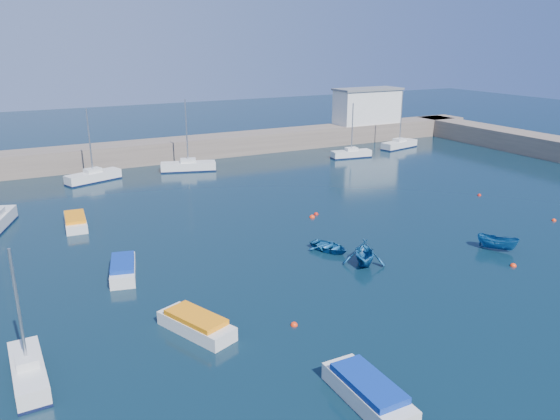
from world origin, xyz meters
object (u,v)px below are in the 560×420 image
sailboat_8 (399,144)px  motorboat_3 (368,392)px  dinghy_center (329,247)px  sailboat_6 (188,166)px  dinghy_left (364,252)px  sailboat_7 (351,154)px  sailboat_5 (93,176)px  motorboat_2 (75,221)px  sailboat_1 (28,371)px  dinghy_right (498,243)px  motorboat_0 (196,324)px  motorboat_1 (123,269)px  harbor_office (367,107)px

sailboat_8 → motorboat_3: (-38.46, -44.55, -0.03)m
dinghy_center → sailboat_6: bearing=71.1°
dinghy_left → sailboat_7: bearing=89.7°
sailboat_5 → motorboat_3: bearing=164.5°
motorboat_2 → sailboat_6: bearing=49.9°
sailboat_1 → sailboat_6: size_ratio=0.78×
sailboat_5 → dinghy_right: (22.87, -34.97, -0.02)m
sailboat_1 → motorboat_0: (8.22, 0.66, -0.05)m
motorboat_1 → sailboat_7: bearing=48.2°
motorboat_0 → motorboat_2: size_ratio=1.02×
sailboat_1 → dinghy_left: size_ratio=1.95×
motorboat_3 → dinghy_left: size_ratio=1.44×
motorboat_0 → sailboat_1: bearing=162.5°
sailboat_6 → motorboat_3: size_ratio=1.74×
sailboat_1 → sailboat_6: (19.92, 36.71, 0.05)m
motorboat_3 → dinghy_right: dinghy_right is taller
sailboat_1 → dinghy_left: sailboat_1 is taller
motorboat_0 → dinghy_left: dinghy_left is taller
sailboat_1 → dinghy_center: sailboat_1 is taller
sailboat_8 → dinghy_left: bearing=124.4°
motorboat_0 → dinghy_center: bearing=5.4°
dinghy_center → motorboat_2: bearing=116.7°
sailboat_6 → dinghy_right: (11.99, -35.11, -0.01)m
sailboat_8 → motorboat_1: (-44.83, -26.33, -0.05)m
harbor_office → sailboat_1: size_ratio=1.54×
sailboat_8 → motorboat_2: sailboat_8 is taller
sailboat_1 → sailboat_8: size_ratio=0.81×
sailboat_8 → motorboat_0: 55.77m
motorboat_1 → dinghy_left: (15.21, -5.82, 0.37)m
motorboat_1 → dinghy_center: bearing=3.3°
motorboat_1 → dinghy_left: 16.28m
sailboat_1 → sailboat_8: sailboat_8 is taller
harbor_office → sailboat_8: size_ratio=1.24×
sailboat_7 → motorboat_0: size_ratio=1.45×
sailboat_1 → sailboat_5: (9.04, 36.57, 0.06)m
motorboat_3 → dinghy_right: (19.14, 9.98, 0.04)m
sailboat_5 → motorboat_0: (-0.82, -35.91, -0.11)m
dinghy_center → dinghy_left: 3.35m
sailboat_7 → motorboat_2: bearing=116.6°
sailboat_5 → sailboat_1: bearing=145.9°
harbor_office → sailboat_1: harbor_office is taller
harbor_office → motorboat_1: harbor_office is taller
motorboat_3 → motorboat_1: bearing=109.2°
sailboat_7 → motorboat_1: bearing=132.6°
dinghy_right → sailboat_8: bearing=31.3°
sailboat_7 → harbor_office: bearing=-36.2°
sailboat_8 → motorboat_2: (-46.15, -14.39, -0.11)m
sailboat_6 → sailboat_7: (21.44, -2.76, -0.05)m
sailboat_1 → sailboat_8: (51.23, 36.16, 0.03)m
sailboat_5 → sailboat_6: size_ratio=0.95×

